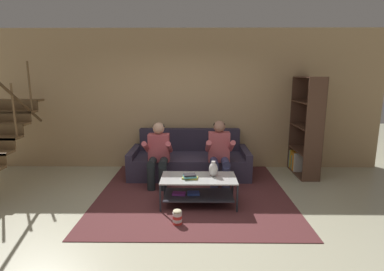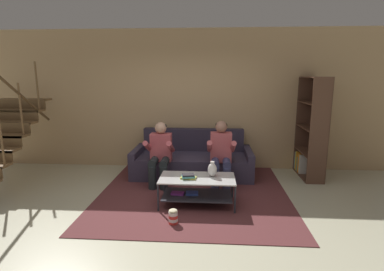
# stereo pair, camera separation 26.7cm
# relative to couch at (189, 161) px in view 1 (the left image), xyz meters

# --- Properties ---
(ground) EXTENTS (16.80, 16.80, 0.00)m
(ground) POSITION_rel_couch_xyz_m (-0.18, -1.89, -0.28)
(ground) COLOR #BDBA9C
(back_partition) EXTENTS (8.40, 0.12, 2.90)m
(back_partition) POSITION_rel_couch_xyz_m (-0.18, 0.57, 1.17)
(back_partition) COLOR tan
(back_partition) RESTS_ON ground
(couch) EXTENTS (2.33, 0.98, 0.88)m
(couch) POSITION_rel_couch_xyz_m (0.00, 0.00, 0.00)
(couch) COLOR #362F43
(couch) RESTS_ON ground
(person_seated_left) EXTENTS (0.50, 0.58, 1.13)m
(person_seated_left) POSITION_rel_couch_xyz_m (-0.55, -0.58, 0.34)
(person_seated_left) COLOR #202629
(person_seated_left) RESTS_ON ground
(person_seated_right) EXTENTS (0.50, 0.58, 1.17)m
(person_seated_right) POSITION_rel_couch_xyz_m (0.55, -0.58, 0.35)
(person_seated_right) COLOR #36375C
(person_seated_right) RESTS_ON ground
(coffee_table) EXTENTS (1.15, 0.59, 0.44)m
(coffee_table) POSITION_rel_couch_xyz_m (0.15, -1.42, 0.01)
(coffee_table) COLOR #BABCB8
(coffee_table) RESTS_ON ground
(area_rug) EXTENTS (3.13, 3.36, 0.01)m
(area_rug) POSITION_rel_couch_xyz_m (0.08, -0.84, -0.28)
(area_rug) COLOR brown
(area_rug) RESTS_ON ground
(vase) EXTENTS (0.14, 0.14, 0.24)m
(vase) POSITION_rel_couch_xyz_m (0.39, -1.35, 0.27)
(vase) COLOR silver
(vase) RESTS_ON coffee_table
(book_stack) EXTENTS (0.25, 0.18, 0.07)m
(book_stack) POSITION_rel_couch_xyz_m (0.03, -1.48, 0.19)
(book_stack) COLOR #B3B142
(book_stack) RESTS_ON coffee_table
(bookshelf) EXTENTS (0.35, 0.94, 1.94)m
(bookshelf) POSITION_rel_couch_xyz_m (2.33, 0.13, 0.48)
(bookshelf) COLOR brown
(bookshelf) RESTS_ON ground
(popcorn_tub) EXTENTS (0.12, 0.12, 0.21)m
(popcorn_tub) POSITION_rel_couch_xyz_m (-0.12, -2.07, -0.17)
(popcorn_tub) COLOR red
(popcorn_tub) RESTS_ON ground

